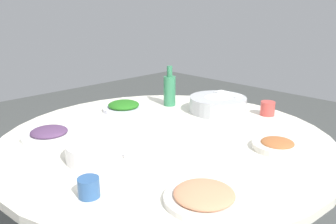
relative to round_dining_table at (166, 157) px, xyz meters
The scene contains 10 objects.
round_dining_table is the anchor object (origin of this frame).
rice_bowl 0.46m from the round_dining_table, 98.35° to the left, with size 0.29×0.29×0.09m.
soup_bowl 0.34m from the round_dining_table, 91.30° to the right, with size 0.27×0.25×0.06m.
dish_greens 0.45m from the round_dining_table, 166.13° to the left, with size 0.22×0.22×0.05m.
dish_tofu_braise 0.46m from the round_dining_table, 28.10° to the left, with size 0.19×0.19×0.04m.
dish_shrimp 0.53m from the round_dining_table, 32.60° to the right, with size 0.23×0.23×0.04m.
dish_eggplant 0.50m from the round_dining_table, 132.51° to the right, with size 0.23×0.23×0.05m.
green_bottle 0.51m from the round_dining_table, 133.22° to the left, with size 0.07×0.07×0.22m.
tea_cup_near 0.54m from the round_dining_table, 69.42° to the right, with size 0.06×0.06×0.06m, color #2E568E.
tea_cup_far 0.60m from the round_dining_table, 75.29° to the left, with size 0.07×0.07×0.07m, color #C1433D.
Camera 1 is at (0.98, -0.96, 1.31)m, focal length 37.20 mm.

